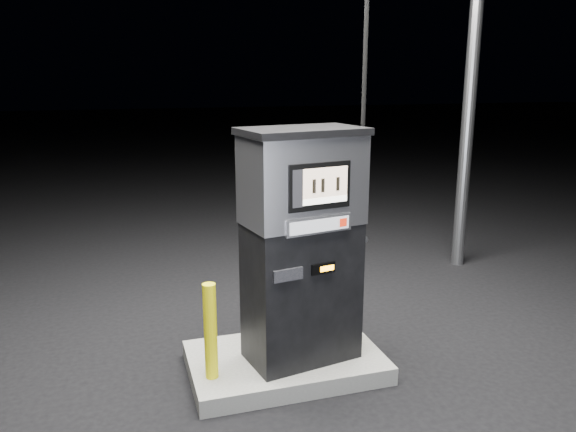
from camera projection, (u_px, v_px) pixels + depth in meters
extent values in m
plane|color=black|center=(285.00, 370.00, 4.77)|extent=(80.00, 80.00, 0.00)
cube|color=slate|center=(285.00, 362.00, 4.75)|extent=(1.60, 1.00, 0.15)
cylinder|color=gray|center=(470.00, 91.00, 6.93)|extent=(0.16, 0.16, 4.50)
cube|color=black|center=(301.00, 291.00, 4.57)|extent=(0.95, 0.65, 1.15)
cube|color=silver|center=(302.00, 180.00, 4.34)|extent=(0.97, 0.68, 0.69)
cube|color=black|center=(302.00, 131.00, 4.25)|extent=(1.02, 0.72, 0.06)
cube|color=black|center=(320.00, 186.00, 4.11)|extent=(0.51, 0.12, 0.35)
cube|color=#CBAF93|center=(325.00, 182.00, 4.11)|extent=(0.37, 0.07, 0.22)
cube|color=white|center=(325.00, 200.00, 4.14)|extent=(0.37, 0.07, 0.05)
cube|color=silver|center=(319.00, 225.00, 4.19)|extent=(0.55, 0.13, 0.13)
cube|color=#9A9DA2|center=(320.00, 226.00, 4.17)|extent=(0.50, 0.09, 0.10)
cube|color=#AD1F0B|center=(343.00, 222.00, 4.26)|extent=(0.06, 0.01, 0.06)
cube|color=black|center=(323.00, 268.00, 4.29)|extent=(0.20, 0.05, 0.08)
cube|color=#FF9D0C|center=(327.00, 268.00, 4.30)|extent=(0.12, 0.02, 0.04)
cube|color=black|center=(288.00, 275.00, 4.16)|extent=(0.24, 0.07, 0.09)
cube|color=black|center=(352.00, 237.00, 4.69)|extent=(0.12, 0.18, 0.23)
cylinder|color=gray|center=(358.00, 237.00, 4.71)|extent=(0.10, 0.21, 0.06)
cylinder|color=black|center=(365.00, 45.00, 4.29)|extent=(0.04, 0.04, 2.86)
cylinder|color=#FFF30E|center=(210.00, 331.00, 4.29)|extent=(0.11, 0.11, 0.77)
cylinder|color=#FFF30E|center=(354.00, 285.00, 4.92)|extent=(0.16, 0.16, 0.99)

